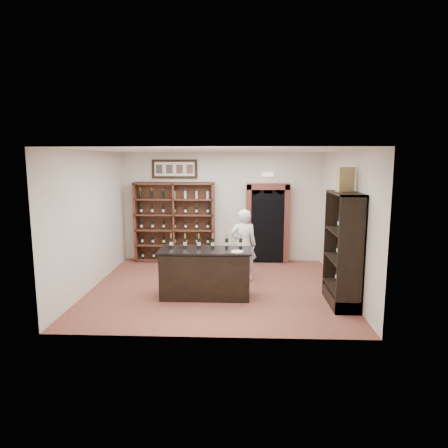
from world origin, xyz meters
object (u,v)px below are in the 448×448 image
Objects in this scene: side_cabinet at (344,267)px; wine_shelf at (175,222)px; wine_crate at (345,179)px; tasting_counter at (205,274)px; counter_bottle_0 at (171,243)px; shopkeeper at (243,245)px.

wine_shelf is at bearing 139.79° from side_cabinet.
wine_shelf is at bearing 124.07° from wine_crate.
counter_bottle_0 is at bearing 168.79° from tasting_counter.
side_cabinet is 4.70× the size of wine_crate.
side_cabinet is 1.69m from wine_crate.
wine_shelf is 4.70× the size of wine_crate.
wine_crate is (3.44, -0.27, 1.33)m from counter_bottle_0.
wine_shelf is 1.17× the size of tasting_counter.
counter_bottle_0 is (0.38, -2.79, 0.01)m from wine_shelf.
side_cabinet is at bearing -6.28° from tasting_counter.
shopkeeper is at bearing 34.78° from counter_bottle_0.
tasting_counter is at bearing 160.09° from wine_crate.
tasting_counter is 0.85× the size of side_cabinet.
wine_shelf is 5.02m from side_cabinet.
counter_bottle_0 is 3.69m from wine_crate.
shopkeeper is 3.60× the size of wine_crate.
tasting_counter is at bearing -11.21° from counter_bottle_0.
tasting_counter is at bearing -69.44° from wine_shelf.
counter_bottle_0 is 0.18× the size of shopkeeper.
wine_shelf is at bearing 110.56° from tasting_counter.
wine_crate reaches higher than side_cabinet.
wine_crate is (3.82, -3.06, 1.33)m from wine_shelf.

